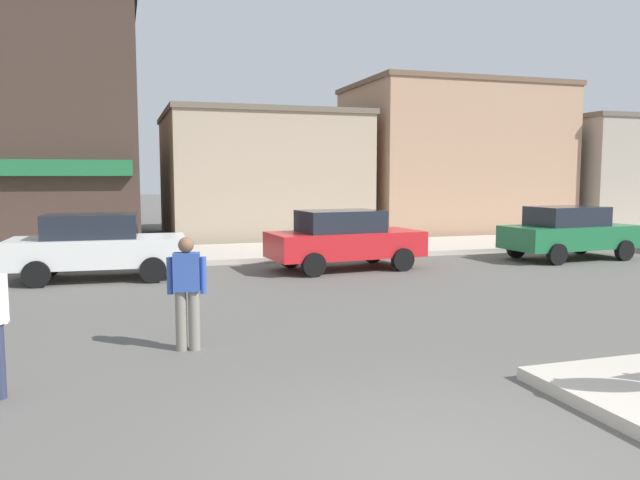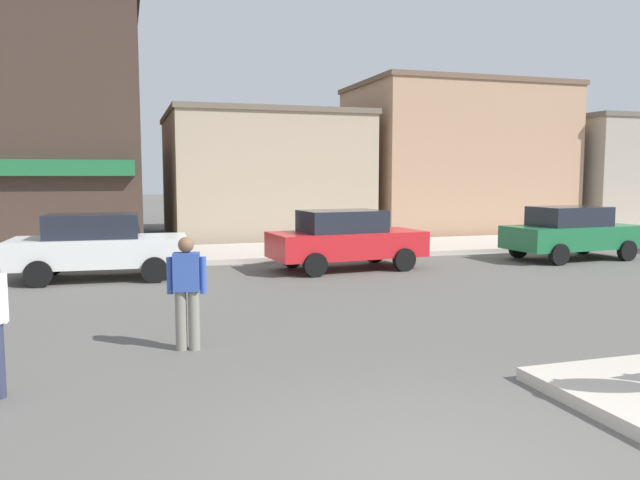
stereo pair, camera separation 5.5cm
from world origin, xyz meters
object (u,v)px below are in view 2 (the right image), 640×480
(parked_car_nearest, at_px, (99,245))
(parked_car_second, at_px, (346,239))
(parked_car_third, at_px, (571,232))
(pedestrian_crossing_near, at_px, (187,290))

(parked_car_nearest, distance_m, parked_car_second, 6.13)
(parked_car_nearest, bearing_deg, parked_car_third, -1.89)
(parked_car_nearest, xyz_separation_m, pedestrian_crossing_near, (1.42, -6.80, 0.06))
(parked_car_third, height_order, pedestrian_crossing_near, pedestrian_crossing_near)
(parked_car_second, distance_m, parked_car_third, 7.00)
(parked_car_second, height_order, pedestrian_crossing_near, pedestrian_crossing_near)
(parked_car_second, distance_m, pedestrian_crossing_near, 8.02)
(parked_car_second, xyz_separation_m, pedestrian_crossing_near, (-4.70, -6.50, 0.06))
(parked_car_second, xyz_separation_m, parked_car_third, (7.00, -0.13, 0.00))
(parked_car_third, relative_size, pedestrian_crossing_near, 2.55)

